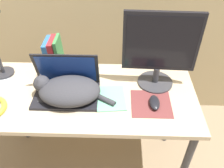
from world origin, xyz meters
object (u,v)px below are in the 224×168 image
(laptop, at_px, (67,87))
(book_row, at_px, (54,57))
(notepad, at_px, (111,98))
(cat, at_px, (68,90))
(external_monitor, at_px, (160,49))
(computer_mouse, at_px, (155,102))
(cd_disc, at_px, (6,84))

(laptop, bearing_deg, book_row, 117.22)
(notepad, bearing_deg, cat, -177.78)
(external_monitor, xyz_separation_m, computer_mouse, (-0.03, -0.19, -0.22))
(book_row, distance_m, notepad, 0.45)
(book_row, relative_size, cd_disc, 2.09)
(external_monitor, distance_m, cd_disc, 0.95)
(laptop, distance_m, external_monitor, 0.57)
(cat, bearing_deg, external_monitor, 17.41)
(cat, bearing_deg, book_row, 116.00)
(external_monitor, xyz_separation_m, book_row, (-0.63, 0.09, -0.12))
(laptop, xyz_separation_m, book_row, (-0.10, 0.20, 0.07))
(notepad, bearing_deg, cd_disc, 170.56)
(cat, relative_size, computer_mouse, 4.06)
(laptop, relative_size, computer_mouse, 3.21)
(computer_mouse, bearing_deg, external_monitor, 82.60)
(external_monitor, xyz_separation_m, cd_disc, (-0.92, -0.04, -0.24))
(book_row, bearing_deg, external_monitor, -8.14)
(cat, distance_m, computer_mouse, 0.49)
(notepad, bearing_deg, book_row, 146.38)
(laptop, bearing_deg, external_monitor, 12.17)
(computer_mouse, distance_m, notepad, 0.25)
(book_row, height_order, cd_disc, book_row)
(laptop, distance_m, cat, 0.05)
(book_row, height_order, notepad, book_row)
(laptop, distance_m, book_row, 0.24)
(cat, xyz_separation_m, notepad, (0.24, 0.01, -0.06))
(laptop, height_order, cat, laptop)
(notepad, relative_size, cd_disc, 1.87)
(external_monitor, bearing_deg, notepad, -150.82)
(cat, distance_m, book_row, 0.28)
(cat, xyz_separation_m, computer_mouse, (0.48, -0.03, -0.05))
(cat, distance_m, external_monitor, 0.56)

